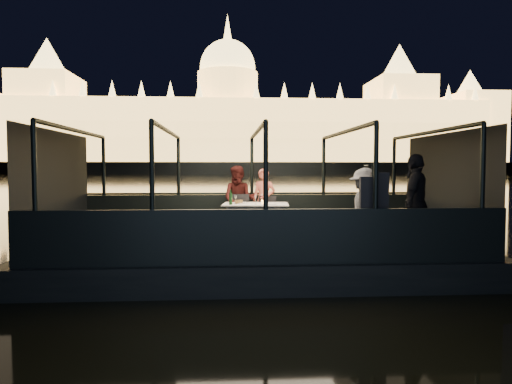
{
  "coord_description": "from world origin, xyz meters",
  "views": [
    {
      "loc": [
        -0.63,
        -9.27,
        2.06
      ],
      "look_at": [
        0.0,
        0.4,
        1.55
      ],
      "focal_mm": 32.0,
      "sensor_mm": 36.0,
      "label": 1
    }
  ],
  "objects": [
    {
      "name": "wine_glass_white",
      "position": [
        -0.43,
        0.65,
        1.36
      ],
      "size": [
        0.07,
        0.07,
        0.19
      ],
      "primitive_type": null,
      "rotation": [
        0.0,
        0.0,
        -0.05
      ],
      "color": "silver",
      "rests_on": "dining_table_central"
    },
    {
      "name": "boat_deck",
      "position": [
        0.0,
        0.0,
        0.48
      ],
      "size": [
        8.0,
        4.0,
        0.04
      ],
      "primitive_type": "cube",
      "color": "black",
      "rests_on": "boat_hull"
    },
    {
      "name": "wine_glass_red",
      "position": [
        0.18,
        1.01,
        1.36
      ],
      "size": [
        0.08,
        0.08,
        0.2
      ],
      "primitive_type": null,
      "rotation": [
        0.0,
        0.0,
        -0.29
      ],
      "color": "silver",
      "rests_on": "dining_table_central"
    },
    {
      "name": "cabin_glass_port",
      "position": [
        0.0,
        2.0,
        2.1
      ],
      "size": [
        8.0,
        0.02,
        1.4
      ],
      "primitive_type": null,
      "color": "#99B2B2",
      "rests_on": "gunwale_port"
    },
    {
      "name": "cabin_roof_glass",
      "position": [
        0.0,
        0.0,
        2.8
      ],
      "size": [
        8.0,
        4.0,
        0.02
      ],
      "primitive_type": null,
      "color": "#99B2B2",
      "rests_on": "boat_deck"
    },
    {
      "name": "river_water",
      "position": [
        0.0,
        80.0,
        0.0
      ],
      "size": [
        500.0,
        500.0,
        0.0
      ],
      "primitive_type": "plane",
      "color": "black",
      "rests_on": "ground"
    },
    {
      "name": "passenger_dark",
      "position": [
        2.87,
        -1.07,
        1.35
      ],
      "size": [
        0.99,
        1.14,
        1.83
      ],
      "primitive_type": "imported",
      "rotation": [
        0.0,
        0.0,
        4.09
      ],
      "color": "black",
      "rests_on": "boat_deck"
    },
    {
      "name": "chair_port_left",
      "position": [
        -0.31,
        1.32,
        0.95
      ],
      "size": [
        0.49,
        0.49,
        0.93
      ],
      "primitive_type": "cube",
      "rotation": [
        0.0,
        0.0,
        -0.15
      ],
      "color": "black",
      "rests_on": "boat_deck"
    },
    {
      "name": "end_wall_aft",
      "position": [
        4.0,
        0.0,
        1.65
      ],
      "size": [
        0.02,
        4.0,
        2.3
      ],
      "primitive_type": null,
      "color": "black",
      "rests_on": "boat_deck"
    },
    {
      "name": "coat_stand",
      "position": [
        1.83,
        -1.75,
        1.4
      ],
      "size": [
        0.54,
        0.48,
        1.65
      ],
      "primitive_type": null,
      "rotation": [
        0.0,
        0.0,
        0.28
      ],
      "color": "black",
      "rests_on": "boat_deck"
    },
    {
      "name": "bread_basket",
      "position": [
        -0.36,
        0.93,
        1.31
      ],
      "size": [
        0.24,
        0.24,
        0.07
      ],
      "primitive_type": "cylinder",
      "rotation": [
        0.0,
        0.0,
        0.37
      ],
      "color": "olive",
      "rests_on": "dining_table_central"
    },
    {
      "name": "embankment",
      "position": [
        0.0,
        210.0,
        1.0
      ],
      "size": [
        400.0,
        140.0,
        6.0
      ],
      "primitive_type": "cube",
      "color": "#423D33",
      "rests_on": "ground"
    },
    {
      "name": "end_wall_fore",
      "position": [
        -4.0,
        0.0,
        1.65
      ],
      "size": [
        0.02,
        4.0,
        2.3
      ],
      "primitive_type": null,
      "color": "black",
      "rests_on": "boat_deck"
    },
    {
      "name": "passenger_stripe",
      "position": [
        1.9,
        -1.13,
        1.35
      ],
      "size": [
        0.71,
        1.09,
        1.57
      ],
      "primitive_type": "imported",
      "rotation": [
        0.0,
        0.0,
        1.43
      ],
      "color": "silver",
      "rests_on": "boat_deck"
    },
    {
      "name": "amber_candle",
      "position": [
        0.17,
        0.8,
        1.31
      ],
      "size": [
        0.07,
        0.07,
        0.08
      ],
      "primitive_type": "cylinder",
      "rotation": [
        0.0,
        0.0,
        -0.43
      ],
      "color": "#F49E3D",
      "rests_on": "dining_table_central"
    },
    {
      "name": "parliament_building",
      "position": [
        0.0,
        175.0,
        29.0
      ],
      "size": [
        220.0,
        32.0,
        60.0
      ],
      "primitive_type": null,
      "color": "#F2D18C",
      "rests_on": "embankment"
    },
    {
      "name": "chair_port_right",
      "position": [
        0.35,
        1.32,
        0.95
      ],
      "size": [
        0.47,
        0.47,
        0.89
      ],
      "primitive_type": "cube",
      "rotation": [
        0.0,
        0.0,
        -0.15
      ],
      "color": "black",
      "rests_on": "boat_deck"
    },
    {
      "name": "plate_far",
      "position": [
        -0.26,
        0.87,
        1.27
      ],
      "size": [
        0.27,
        0.27,
        0.01
      ],
      "primitive_type": "cylinder",
      "rotation": [
        0.0,
        0.0,
        0.24
      ],
      "color": "silver",
      "rests_on": "dining_table_central"
    },
    {
      "name": "canopy_ribs",
      "position": [
        0.0,
        0.0,
        1.65
      ],
      "size": [
        8.0,
        4.0,
        2.3
      ],
      "primitive_type": null,
      "color": "black",
      "rests_on": "boat_deck"
    },
    {
      "name": "cabin_glass_starboard",
      "position": [
        0.0,
        -2.0,
        2.1
      ],
      "size": [
        8.0,
        0.02,
        1.4
      ],
      "primitive_type": null,
      "color": "#99B2B2",
      "rests_on": "gunwale_starboard"
    },
    {
      "name": "person_woman_coral",
      "position": [
        0.26,
        1.59,
        1.25
      ],
      "size": [
        0.65,
        0.54,
        1.55
      ],
      "primitive_type": "imported",
      "rotation": [
        0.0,
        0.0,
        -0.33
      ],
      "color": "#D3644C",
      "rests_on": "boat_deck"
    },
    {
      "name": "boat_hull",
      "position": [
        0.0,
        0.0,
        0.0
      ],
      "size": [
        8.6,
        4.4,
        1.0
      ],
      "primitive_type": "cube",
      "color": "black",
      "rests_on": "river_water"
    },
    {
      "name": "plate_near",
      "position": [
        0.36,
        0.57,
        1.27
      ],
      "size": [
        0.24,
        0.24,
        0.01
      ],
      "primitive_type": "cylinder",
      "rotation": [
        0.0,
        0.0,
        0.12
      ],
      "color": "silver",
      "rests_on": "dining_table_central"
    },
    {
      "name": "wine_glass_empty",
      "position": [
        0.0,
        0.62,
        1.36
      ],
      "size": [
        0.07,
        0.07,
        0.19
      ],
      "primitive_type": null,
      "rotation": [
        0.0,
        0.0,
        -0.13
      ],
      "color": "silver",
      "rests_on": "dining_table_central"
    },
    {
      "name": "gunwale_port",
      "position": [
        0.0,
        2.0,
        0.95
      ],
      "size": [
        8.0,
        0.08,
        0.9
      ],
      "primitive_type": "cube",
      "color": "black",
      "rests_on": "boat_deck"
    },
    {
      "name": "person_man_maroon",
      "position": [
        -0.33,
        1.59,
        1.25
      ],
      "size": [
        0.91,
        0.8,
        1.62
      ],
      "primitive_type": "imported",
      "rotation": [
        0.0,
        0.0,
        -0.29
      ],
      "color": "#3C1210",
      "rests_on": "boat_deck"
    },
    {
      "name": "gunwale_starboard",
      "position": [
        0.0,
        -2.0,
        0.95
      ],
      "size": [
        8.0,
        0.08,
        0.9
      ],
      "primitive_type": "cube",
      "color": "black",
      "rests_on": "boat_deck"
    },
    {
      "name": "wine_bottle",
      "position": [
        -0.54,
        0.59,
        1.42
      ],
      "size": [
        0.09,
        0.09,
        0.33
      ],
      "primitive_type": "cylinder",
      "rotation": [
        0.0,
        0.0,
        0.39
      ],
      "color": "#133517",
      "rests_on": "dining_table_central"
    },
    {
      "name": "dining_table_central",
      "position": [
        0.02,
        0.87,
        0.89
      ],
      "size": [
        1.54,
        1.18,
        0.77
      ],
      "primitive_type": "cube",
      "rotation": [
        0.0,
        0.0,
        -0.09
      ],
      "color": "white",
      "rests_on": "boat_deck"
    }
  ]
}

